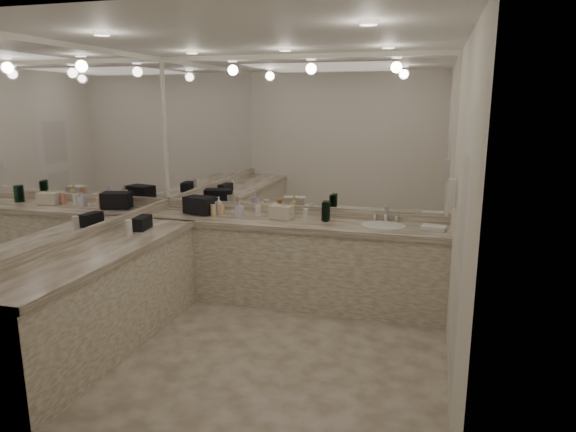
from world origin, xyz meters
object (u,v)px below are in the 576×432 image
(wall_phone, at_px, (451,193))
(soap_bottle_a, at_px, (219,205))
(sink, at_px, (383,226))
(cream_cosmetic_case, at_px, (281,213))
(soap_bottle_b, at_px, (239,209))
(hand_towel, at_px, (434,228))
(soap_bottle_c, at_px, (283,210))
(black_toiletry_bag, at_px, (200,206))

(wall_phone, bearing_deg, soap_bottle_a, 166.72)
(wall_phone, relative_size, soap_bottle_a, 1.22)
(sink, relative_size, cream_cosmetic_case, 1.82)
(soap_bottle_b, bearing_deg, hand_towel, -1.49)
(hand_towel, xyz_separation_m, soap_bottle_a, (-2.29, 0.09, 0.08))
(sink, height_order, wall_phone, wall_phone)
(sink, xyz_separation_m, hand_towel, (0.49, -0.03, 0.02))
(soap_bottle_b, bearing_deg, soap_bottle_a, 171.05)
(wall_phone, height_order, cream_cosmetic_case, wall_phone)
(soap_bottle_a, bearing_deg, wall_phone, -13.28)
(wall_phone, distance_m, soap_bottle_c, 1.80)
(wall_phone, xyz_separation_m, soap_bottle_c, (-1.67, 0.56, -0.36))
(wall_phone, relative_size, soap_bottle_b, 1.43)
(cream_cosmetic_case, relative_size, soap_bottle_c, 1.41)
(sink, bearing_deg, wall_phone, -39.57)
(soap_bottle_c, bearing_deg, hand_towel, -3.31)
(wall_phone, distance_m, hand_towel, 0.65)
(hand_towel, bearing_deg, soap_bottle_b, 178.51)
(wall_phone, xyz_separation_m, soap_bottle_b, (-2.15, 0.53, -0.37))
(soap_bottle_a, bearing_deg, black_toiletry_bag, -168.92)
(black_toiletry_bag, distance_m, cream_cosmetic_case, 0.94)
(black_toiletry_bag, distance_m, soap_bottle_a, 0.22)
(sink, height_order, soap_bottle_a, soap_bottle_a)
(soap_bottle_c, bearing_deg, cream_cosmetic_case, -104.55)
(wall_phone, bearing_deg, sink, 140.43)
(sink, xyz_separation_m, black_toiletry_bag, (-2.01, 0.03, 0.10))
(cream_cosmetic_case, xyz_separation_m, soap_bottle_a, (-0.73, 0.05, 0.03))
(cream_cosmetic_case, relative_size, soap_bottle_a, 1.23)
(black_toiletry_bag, relative_size, soap_bottle_c, 1.88)
(wall_phone, relative_size, cream_cosmetic_case, 0.99)
(sink, distance_m, hand_towel, 0.49)
(hand_towel, relative_size, soap_bottle_a, 1.17)
(wall_phone, relative_size, soap_bottle_c, 1.40)
(sink, height_order, soap_bottle_c, soap_bottle_c)
(soap_bottle_c, bearing_deg, sink, -3.48)
(black_toiletry_bag, bearing_deg, soap_bottle_b, 0.19)
(hand_towel, distance_m, soap_bottle_b, 2.03)
(soap_bottle_a, xyz_separation_m, soap_bottle_b, (0.25, -0.04, -0.01))
(hand_towel, bearing_deg, sink, 177.04)
(soap_bottle_b, distance_m, soap_bottle_c, 0.49)
(wall_phone, xyz_separation_m, hand_towel, (-0.12, 0.47, -0.43))
(cream_cosmetic_case, relative_size, soap_bottle_b, 1.44)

